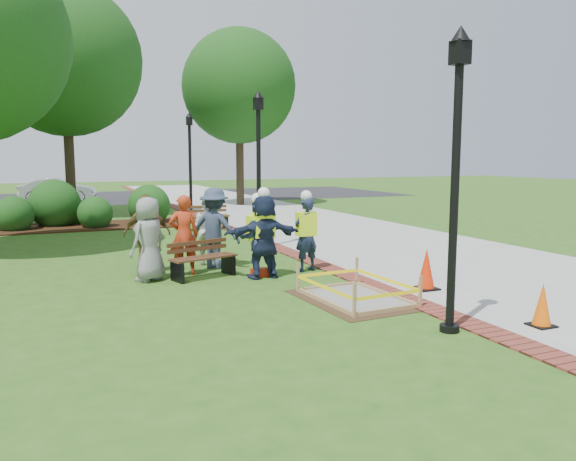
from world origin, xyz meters
name	(u,v)px	position (x,y,z in m)	size (l,w,h in m)	color
ground	(288,293)	(0.00, 0.00, 0.00)	(100.00, 100.00, 0.00)	#285116
sidewalk	(307,222)	(5.00, 10.00, 0.01)	(6.00, 60.00, 0.02)	#9E9E99
brick_edging	(225,226)	(1.75, 10.00, 0.01)	(0.50, 60.00, 0.03)	maroon
mulch_bed	(81,226)	(-3.00, 12.00, 0.02)	(7.00, 3.00, 0.05)	#381E0F
parking_lot	(120,197)	(0.00, 27.00, 0.00)	(36.00, 12.00, 0.01)	black
wet_concrete_pad	(356,287)	(0.91, -0.89, 0.23)	(1.84, 2.40, 0.55)	#47331E
bench_near	(203,266)	(-1.11, 1.91, 0.24)	(1.49, 0.86, 0.77)	brown
bench_far	(207,222)	(0.96, 9.46, 0.27)	(1.54, 0.54, 0.83)	brown
cone_front	(542,306)	(2.63, -3.37, 0.32)	(0.34, 0.34, 0.67)	black
cone_back	(426,270)	(2.48, -0.79, 0.39)	(0.41, 0.41, 0.80)	black
cone_far	(265,214)	(3.37, 10.14, 0.40)	(0.42, 0.42, 0.83)	black
toolbox	(260,273)	(0.01, 1.54, 0.09)	(0.36, 0.20, 0.18)	#A11F0C
lamp_near	(456,158)	(1.25, -3.00, 2.48)	(0.28, 0.28, 4.26)	black
lamp_mid	(259,158)	(1.25, 5.00, 2.48)	(0.28, 0.28, 4.26)	black
lamp_far	(190,157)	(1.25, 13.00, 2.48)	(0.28, 0.28, 4.26)	black
tree_back	(65,60)	(-3.14, 16.12, 6.45)	(6.26, 6.26, 9.59)	#3D2D1E
tree_right	(239,87)	(5.16, 18.57, 6.04)	(5.79, 5.79, 8.95)	#3D2D1E
shrub_a	(15,231)	(-5.13, 11.71, 0.00)	(1.29, 1.29, 1.29)	#184212
shrub_b	(56,226)	(-3.83, 12.62, 0.00)	(1.82, 1.82, 1.82)	#184212
shrub_c	(96,228)	(-2.54, 11.51, 0.00)	(1.21, 1.21, 1.21)	#184212
shrub_d	(150,223)	(-0.54, 12.25, 0.00)	(1.58, 1.58, 1.58)	#184212
shrub_e	(73,225)	(-3.25, 12.84, 0.00)	(1.10, 1.10, 1.10)	#184212
casual_person_a	(149,239)	(-2.17, 2.09, 0.85)	(0.65, 0.60, 1.70)	gray
casual_person_b	(184,235)	(-1.39, 2.38, 0.85)	(0.59, 0.43, 1.71)	red
casual_person_c	(208,230)	(-0.61, 3.32, 0.82)	(0.60, 0.62, 1.63)	silver
casual_person_d	(147,234)	(-2.07, 2.96, 0.85)	(0.61, 0.47, 1.70)	brown
casual_person_e	(215,228)	(-0.60, 2.83, 0.91)	(0.68, 0.66, 1.81)	#303C54
hivis_worker_a	(264,233)	(0.06, 1.42, 0.94)	(0.58, 0.39, 1.89)	#1B2A48
hivis_worker_b	(306,231)	(1.16, 1.75, 0.89)	(0.59, 0.46, 1.78)	#18203F
hivis_worker_c	(257,235)	(-0.02, 1.61, 0.88)	(0.58, 0.44, 1.76)	#192542
parked_car_b	(59,202)	(-3.56, 24.46, 0.00)	(4.40, 1.91, 1.43)	silver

